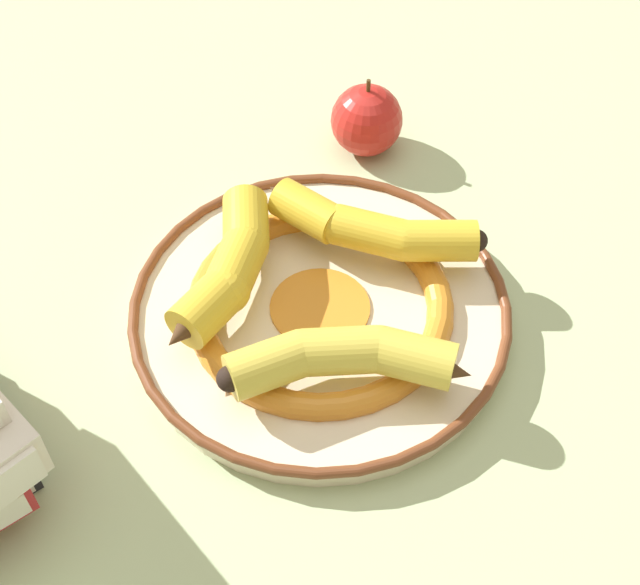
{
  "coord_description": "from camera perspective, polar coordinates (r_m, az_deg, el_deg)",
  "views": [
    {
      "loc": [
        0.28,
        0.42,
        0.59
      ],
      "look_at": [
        0.03,
        0.03,
        0.04
      ],
      "focal_mm": 50.0,
      "sensor_mm": 36.0,
      "label": 1
    }
  ],
  "objects": [
    {
      "name": "ground_plane",
      "position": [
        0.78,
        0.86,
        0.74
      ],
      "size": [
        2.8,
        2.8,
        0.0
      ],
      "primitive_type": "plane",
      "color": "#B2C693"
    },
    {
      "name": "decorative_bowl",
      "position": [
        0.74,
        0.0,
        -1.13
      ],
      "size": [
        0.31,
        0.31,
        0.03
      ],
      "color": "beige",
      "rests_on": "ground_plane"
    },
    {
      "name": "banana_a",
      "position": [
        0.75,
        3.16,
        4.22
      ],
      "size": [
        0.13,
        0.17,
        0.03
      ],
      "rotation": [
        0.0,
        0.0,
        2.24
      ],
      "color": "gold",
      "rests_on": "decorative_bowl"
    },
    {
      "name": "banana_b",
      "position": [
        0.66,
        1.68,
        -4.17
      ],
      "size": [
        0.17,
        0.12,
        0.04
      ],
      "rotation": [
        0.0,
        0.0,
        -0.51
      ],
      "color": "gold",
      "rests_on": "decorative_bowl"
    },
    {
      "name": "banana_c",
      "position": [
        0.72,
        -5.87,
        1.57
      ],
      "size": [
        0.15,
        0.13,
        0.04
      ],
      "rotation": [
        0.0,
        0.0,
        -2.41
      ],
      "color": "gold",
      "rests_on": "decorative_bowl"
    },
    {
      "name": "apple",
      "position": [
        0.88,
        3.0,
        10.96
      ],
      "size": [
        0.07,
        0.07,
        0.08
      ],
      "color": "red",
      "rests_on": "ground_plane"
    }
  ]
}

